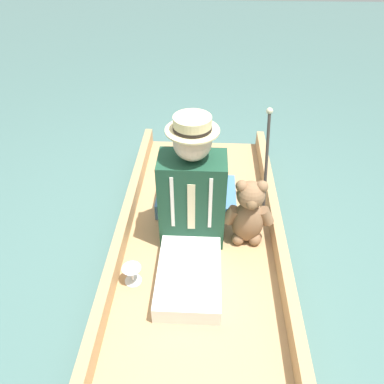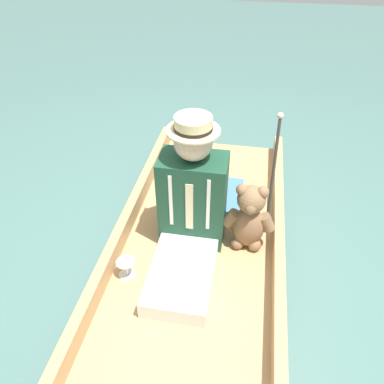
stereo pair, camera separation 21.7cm
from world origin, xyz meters
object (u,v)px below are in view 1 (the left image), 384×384
object	(u,v)px
seated_person	(192,208)
walking_cane	(267,157)
wine_glass	(132,272)
teddy_bear	(249,214)

from	to	relation	value
seated_person	walking_cane	world-z (taller)	seated_person
seated_person	walking_cane	bearing A→B (deg)	-134.03
wine_glass	walking_cane	bearing A→B (deg)	-137.72
teddy_bear	seated_person	bearing A→B (deg)	11.48
walking_cane	wine_glass	bearing A→B (deg)	42.28
walking_cane	seated_person	bearing A→B (deg)	41.74
teddy_bear	wine_glass	size ratio (longest dim) A/B	4.13
wine_glass	teddy_bear	bearing A→B (deg)	-150.94
seated_person	walking_cane	xyz separation A→B (m)	(-0.47, -0.42, 0.10)
teddy_bear	wine_glass	distance (m)	0.78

